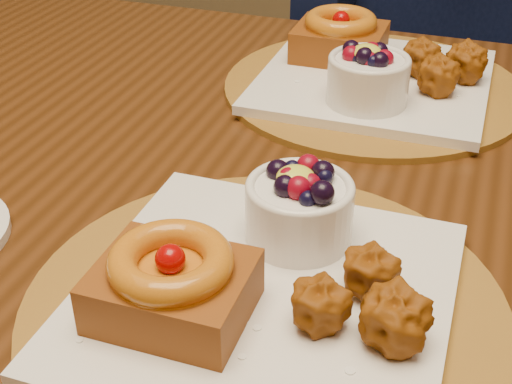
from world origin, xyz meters
TOP-DOWN VIEW (x-y plane):
  - dining_table at (0.07, 0.13)m, footprint 1.60×0.90m
  - place_setting_near at (0.07, -0.09)m, footprint 0.38×0.38m
  - place_setting_far at (0.07, 0.34)m, footprint 0.38×0.38m
  - chair_far at (0.01, 0.80)m, footprint 0.43×0.43m

SIDE VIEW (x-z plane):
  - chair_far at x=0.01m, z-range 0.05..0.88m
  - dining_table at x=0.07m, z-range 0.30..1.06m
  - place_setting_near at x=0.07m, z-range 0.74..0.82m
  - place_setting_far at x=0.07m, z-range 0.74..0.83m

